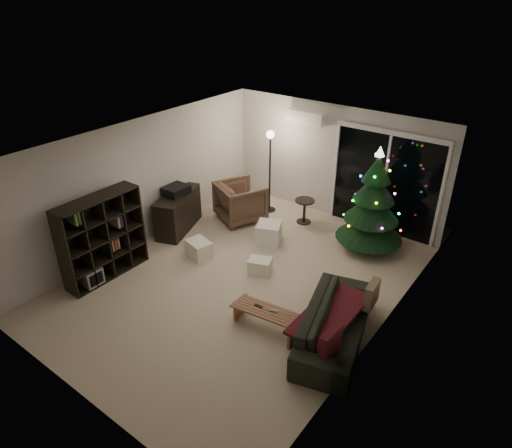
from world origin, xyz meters
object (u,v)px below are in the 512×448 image
Objects in this scene: christmas_tree at (373,200)px; bookshelf at (96,234)px; armchair at (241,202)px; sofa at (335,323)px; coffee_table at (266,319)px; media_cabinet at (178,212)px.

bookshelf is at bearing -133.99° from christmas_tree.
armchair is 0.45× the size of christmas_tree.
sofa is (4.30, 0.95, -0.47)m from bookshelf.
christmas_tree is (3.57, 3.70, 0.28)m from bookshelf.
christmas_tree reaches higher than sofa.
coffee_table is 3.28m from christmas_tree.
sofa is (4.30, -1.04, -0.11)m from media_cabinet.
christmas_tree reaches higher than armchair.
media_cabinet is 1.23× the size of coffee_table.
christmas_tree is (2.79, 0.57, 0.62)m from armchair.
sofa is at bearing 15.23° from coffee_table.
bookshelf reaches higher than armchair.
christmas_tree is at bearing -143.46° from armchair.
christmas_tree is (3.57, 1.71, 0.64)m from media_cabinet.
armchair is (0.78, 3.13, -0.34)m from bookshelf.
sofa is 2.94m from christmas_tree.
bookshelf is 1.44× the size of coffee_table.
bookshelf reaches higher than sofa.
bookshelf is 2.02m from media_cabinet.
bookshelf is 5.15m from christmas_tree.
media_cabinet is 0.63× the size of sofa.
sofa reaches higher than coffee_table.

